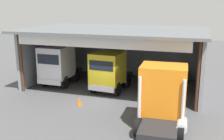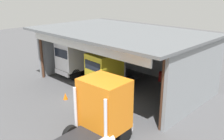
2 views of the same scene
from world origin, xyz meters
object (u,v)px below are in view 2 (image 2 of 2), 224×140
(tool_cart, at_px, (191,87))
(truck_white_center_bay, at_px, (74,58))
(truck_orange_yard_outside, at_px, (102,110))
(traffic_cone, at_px, (65,96))
(truck_yellow_left_bay, at_px, (107,71))
(oil_drum, at_px, (162,77))

(tool_cart, bearing_deg, truck_white_center_bay, -157.36)
(truck_white_center_bay, distance_m, truck_orange_yard_outside, 11.50)
(tool_cart, bearing_deg, truck_orange_yard_outside, -92.45)
(truck_orange_yard_outside, distance_m, traffic_cone, 6.54)
(truck_yellow_left_bay, xyz_separation_m, traffic_cone, (-0.96, -3.76, -1.46))
(truck_orange_yard_outside, xyz_separation_m, tool_cart, (0.43, 10.03, -1.41))
(oil_drum, height_order, tool_cart, tool_cart)
(truck_orange_yard_outside, relative_size, tool_cart, 4.37)
(tool_cart, bearing_deg, traffic_cone, -128.18)
(tool_cart, relative_size, traffic_cone, 1.79)
(truck_yellow_left_bay, distance_m, traffic_cone, 4.15)
(traffic_cone, bearing_deg, truck_orange_yard_outside, -15.92)
(truck_white_center_bay, height_order, oil_drum, truck_white_center_bay)
(truck_orange_yard_outside, bearing_deg, truck_white_center_bay, 147.41)
(truck_white_center_bay, height_order, truck_orange_yard_outside, truck_orange_yard_outside)
(truck_orange_yard_outside, height_order, traffic_cone, truck_orange_yard_outside)
(truck_yellow_left_bay, bearing_deg, truck_white_center_bay, 1.87)
(truck_yellow_left_bay, height_order, tool_cart, truck_yellow_left_bay)
(truck_white_center_bay, xyz_separation_m, traffic_cone, (3.90, -3.95, -1.60))
(truck_white_center_bay, bearing_deg, truck_yellow_left_bay, 177.95)
(truck_yellow_left_bay, distance_m, tool_cart, 7.29)
(truck_white_center_bay, bearing_deg, oil_drum, -145.43)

